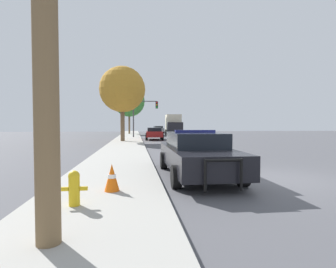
% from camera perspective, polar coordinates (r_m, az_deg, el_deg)
% --- Properties ---
extents(ground_plane, '(110.00, 110.00, 0.00)m').
position_cam_1_polar(ground_plane, '(9.14, 21.53, -9.07)').
color(ground_plane, '#4F4F54').
extents(sidewalk_left, '(3.00, 110.00, 0.13)m').
position_cam_1_polar(sidewalk_left, '(8.07, -12.69, -9.99)').
color(sidewalk_left, '#A3A099').
rests_on(sidewalk_left, ground_plane).
extents(police_car, '(2.16, 5.36, 1.56)m').
position_cam_1_polar(police_car, '(8.95, 6.19, -4.15)').
color(police_car, black).
rests_on(police_car, ground_plane).
extents(fire_hydrant, '(0.52, 0.23, 0.71)m').
position_cam_1_polar(fire_hydrant, '(5.64, -19.75, -10.80)').
color(fire_hydrant, gold).
rests_on(fire_hydrant, sidewalk_left).
extents(traffic_light, '(3.16, 0.35, 4.65)m').
position_cam_1_polar(traffic_light, '(33.13, -5.31, 5.02)').
color(traffic_light, '#424247').
rests_on(traffic_light, sidewalk_left).
extents(car_background_distant, '(2.22, 4.14, 1.39)m').
position_cam_1_polar(car_background_distant, '(50.99, -2.17, 1.02)').
color(car_background_distant, slate).
rests_on(car_background_distant, ground_plane).
extents(car_background_midblock, '(2.13, 4.56, 1.37)m').
position_cam_1_polar(car_background_midblock, '(29.53, -3.01, 0.20)').
color(car_background_midblock, maroon).
rests_on(car_background_midblock, ground_plane).
extents(box_truck, '(2.79, 6.92, 3.23)m').
position_cam_1_polar(box_truck, '(41.06, 1.17, 2.09)').
color(box_truck, black).
rests_on(box_truck, ground_plane).
extents(tree_sidewalk_far, '(5.29, 5.29, 8.17)m').
position_cam_1_polar(tree_sidewalk_far, '(45.38, -8.45, 7.07)').
color(tree_sidewalk_far, brown).
rests_on(tree_sidewalk_far, sidewalk_left).
extents(tree_sidewalk_mid, '(4.39, 4.39, 7.16)m').
position_cam_1_polar(tree_sidewalk_mid, '(25.80, -9.91, 9.52)').
color(tree_sidewalk_mid, brown).
rests_on(tree_sidewalk_mid, sidewalk_left).
extents(traffic_cone, '(0.37, 0.37, 0.66)m').
position_cam_1_polar(traffic_cone, '(6.59, -12.11, -9.21)').
color(traffic_cone, orange).
rests_on(traffic_cone, sidewalk_left).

